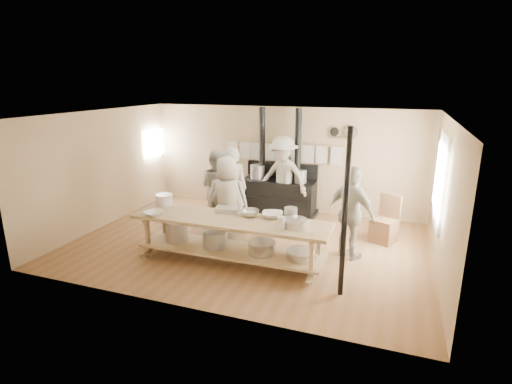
% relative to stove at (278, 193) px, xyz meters
% --- Properties ---
extents(ground, '(7.00, 7.00, 0.00)m').
position_rel_stove_xyz_m(ground, '(0.01, -2.12, -0.52)').
color(ground, brown).
rests_on(ground, ground).
extents(room_shell, '(7.00, 7.00, 7.00)m').
position_rel_stove_xyz_m(room_shell, '(0.01, -2.12, 1.10)').
color(room_shell, tan).
rests_on(room_shell, ground).
extents(window_right, '(0.09, 1.50, 1.65)m').
position_rel_stove_xyz_m(window_right, '(3.48, -1.52, 0.98)').
color(window_right, beige).
rests_on(window_right, ground).
extents(left_opening, '(0.00, 0.90, 0.90)m').
position_rel_stove_xyz_m(left_opening, '(-3.44, -0.12, 1.08)').
color(left_opening, white).
rests_on(left_opening, ground).
extents(stove, '(1.90, 0.75, 2.60)m').
position_rel_stove_xyz_m(stove, '(0.00, 0.00, 0.00)').
color(stove, black).
rests_on(stove, ground).
extents(towel_rail, '(3.00, 0.04, 0.47)m').
position_rel_stove_xyz_m(towel_rail, '(0.01, 0.28, 1.03)').
color(towel_rail, '#A0855B').
rests_on(towel_rail, ground).
extents(back_wall_shelf, '(0.63, 0.14, 0.32)m').
position_rel_stove_xyz_m(back_wall_shelf, '(1.47, 0.32, 1.48)').
color(back_wall_shelf, '#A0855B').
rests_on(back_wall_shelf, ground).
extents(prep_table, '(3.60, 0.90, 0.85)m').
position_rel_stove_xyz_m(prep_table, '(-0.00, -3.02, -0.00)').
color(prep_table, '#A0855B').
rests_on(prep_table, ground).
extents(support_post, '(0.08, 0.08, 2.60)m').
position_rel_stove_xyz_m(support_post, '(2.06, -3.47, 0.78)').
color(support_post, black).
rests_on(support_post, ground).
extents(cook_far_left, '(0.80, 0.70, 1.85)m').
position_rel_stove_xyz_m(cook_far_left, '(-0.65, -1.41, 0.41)').
color(cook_far_left, '#AEA99A').
rests_on(cook_far_left, ground).
extents(cook_left, '(0.97, 0.84, 1.71)m').
position_rel_stove_xyz_m(cook_left, '(-1.12, -1.17, 0.34)').
color(cook_left, '#AEA99A').
rests_on(cook_left, ground).
extents(cook_center, '(0.98, 0.76, 1.77)m').
position_rel_stove_xyz_m(cook_center, '(-0.48, -2.03, 0.36)').
color(cook_center, '#AEA99A').
rests_on(cook_center, ground).
extents(cook_right, '(1.09, 0.91, 1.75)m').
position_rel_stove_xyz_m(cook_right, '(2.01, -2.06, 0.35)').
color(cook_right, '#AEA99A').
rests_on(cook_right, ground).
extents(cook_by_window, '(1.40, 0.99, 1.97)m').
position_rel_stove_xyz_m(cook_by_window, '(0.18, -0.26, 0.47)').
color(cook_by_window, '#AEA99A').
rests_on(cook_by_window, ground).
extents(chair, '(0.60, 0.60, 0.97)m').
position_rel_stove_xyz_m(chair, '(2.58, -1.03, -0.23)').
color(chair, brown).
rests_on(chair, ground).
extents(bowl_white_a, '(0.43, 0.43, 0.08)m').
position_rel_stove_xyz_m(bowl_white_a, '(-1.35, -3.35, 0.37)').
color(bowl_white_a, white).
rests_on(bowl_white_a, prep_table).
extents(bowl_steel_a, '(0.38, 0.38, 0.08)m').
position_rel_stove_xyz_m(bowl_steel_a, '(-1.54, -2.69, 0.37)').
color(bowl_steel_a, silver).
rests_on(bowl_steel_a, prep_table).
extents(bowl_white_b, '(0.46, 0.46, 0.09)m').
position_rel_stove_xyz_m(bowl_white_b, '(0.69, -2.69, 0.38)').
color(bowl_white_b, white).
rests_on(bowl_white_b, prep_table).
extents(bowl_steel_b, '(0.47, 0.47, 0.11)m').
position_rel_stove_xyz_m(bowl_steel_b, '(0.29, -2.75, 0.38)').
color(bowl_steel_b, silver).
rests_on(bowl_steel_b, prep_table).
extents(roasting_pan, '(0.46, 0.36, 0.09)m').
position_rel_stove_xyz_m(roasting_pan, '(-0.20, -2.69, 0.37)').
color(roasting_pan, '#B2B2B7').
rests_on(roasting_pan, prep_table).
extents(mixing_bowl_large, '(0.45, 0.45, 0.14)m').
position_rel_stove_xyz_m(mixing_bowl_large, '(1.19, -3.03, 0.40)').
color(mixing_bowl_large, silver).
rests_on(mixing_bowl_large, prep_table).
extents(bucket_galv, '(0.24, 0.24, 0.21)m').
position_rel_stove_xyz_m(bucket_galv, '(1.03, -2.69, 0.44)').
color(bucket_galv, gray).
rests_on(bucket_galv, prep_table).
extents(deep_bowl_enamel, '(0.43, 0.43, 0.20)m').
position_rel_stove_xyz_m(deep_bowl_enamel, '(-1.54, -2.69, 0.43)').
color(deep_bowl_enamel, white).
rests_on(deep_bowl_enamel, prep_table).
extents(pitcher, '(0.16, 0.16, 0.22)m').
position_rel_stove_xyz_m(pitcher, '(1.01, -3.23, 0.44)').
color(pitcher, white).
rests_on(pitcher, prep_table).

